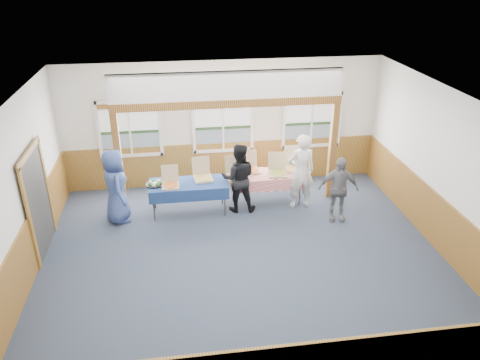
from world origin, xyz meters
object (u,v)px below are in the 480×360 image
at_px(woman_white, 301,171).
at_px(man_blue, 116,186).
at_px(table_left, 188,185).
at_px(woman_black, 239,178).
at_px(table_right, 266,176).
at_px(person_grey, 338,189).

xyz_separation_m(woman_white, man_blue, (-4.21, -0.07, -0.05)).
bearing_deg(woman_white, table_left, -6.04).
xyz_separation_m(table_left, woman_black, (1.15, -0.04, 0.13)).
xyz_separation_m(table_right, woman_black, (-0.71, -0.28, 0.13)).
relative_size(woman_white, man_blue, 1.06).
bearing_deg(man_blue, table_right, -98.60).
bearing_deg(table_right, woman_white, -30.71).
xyz_separation_m(table_right, woman_white, (0.75, -0.32, 0.21)).
distance_m(table_right, woman_white, 0.84).
xyz_separation_m(woman_black, person_grey, (2.13, -0.75, -0.06)).
distance_m(man_blue, person_grey, 4.92).
bearing_deg(person_grey, woman_black, 168.99).
xyz_separation_m(woman_black, man_blue, (-2.75, -0.10, 0.03)).
bearing_deg(man_blue, table_left, -99.68).
height_order(table_left, person_grey, person_grey).
relative_size(table_left, man_blue, 1.12).
relative_size(table_right, man_blue, 1.05).
height_order(woman_white, person_grey, woman_white).
bearing_deg(table_left, person_grey, 1.14).
relative_size(table_left, woman_black, 1.16).
relative_size(table_right, woman_black, 1.09).
bearing_deg(woman_black, man_blue, 9.90).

